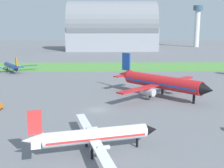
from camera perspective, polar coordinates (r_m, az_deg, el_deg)
The scene contains 7 objects.
ground_plane at distance 62.06m, azimuth -2.92°, elevation -5.12°, with size 600.00×600.00×0.00m, color slate.
grass_taxiway_strip at distance 127.36m, azimuth -1.94°, elevation 3.49°, with size 360.00×28.00×0.08m, color #549342.
airplane_midfield_jet at distance 73.62m, azimuth 9.46°, elevation 0.37°, with size 23.05×23.52×10.37m.
airplane_taxiing_turboprop at distance 118.83m, azimuth -19.37°, elevation 3.37°, with size 18.27×16.00×6.28m.
airplane_foreground_turboprop at distance 41.27m, azimuth -3.73°, elevation -10.18°, with size 19.32×22.40×6.83m.
hangar_distant at distance 213.93m, azimuth -0.00°, elevation 10.92°, with size 64.63×31.89×35.17m.
control_tower at distance 257.37m, azimuth 16.56°, elevation 11.60°, with size 8.00×8.00×34.35m.
Camera 1 is at (2.12, -59.45, 17.70)m, focal length 46.09 mm.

